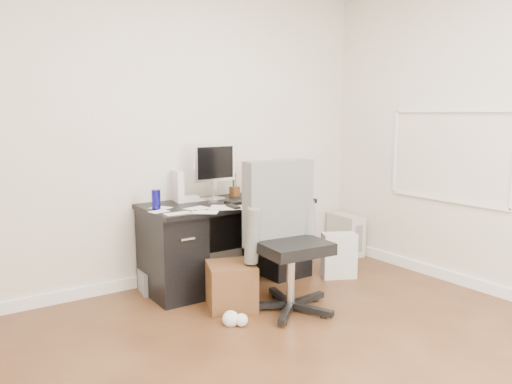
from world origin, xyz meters
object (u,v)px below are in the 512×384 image
Objects in this scene: desk at (228,240)px; wicker_basket at (231,286)px; pc_tower at (346,234)px; office_chair at (291,238)px; lcd_monitor at (214,172)px; keyboard at (246,200)px.

desk reaches higher than wicker_basket.
office_chair is at bearing -143.41° from pc_tower.
lcd_monitor reaches higher than pc_tower.
lcd_monitor is (-0.07, 0.10, 0.61)m from desk.
desk is 3.82× the size of keyboard.
pc_tower is (1.55, 0.08, -0.18)m from desk.
keyboard reaches higher than wicker_basket.
lcd_monitor is at bearing 102.62° from office_chair.
wicker_basket is at bearing -118.55° from desk.
lcd_monitor is at bearing 126.13° from keyboard.
keyboard is (0.20, -0.22, -0.25)m from lcd_monitor.
keyboard is at bearing 45.24° from wicker_basket.
wicker_basket is (-0.22, -0.64, -0.83)m from lcd_monitor.
office_chair is at bearing -101.14° from keyboard.
office_chair is (0.13, -0.94, -0.43)m from lcd_monitor.
office_chair is at bearing -40.06° from wicker_basket.
pc_tower is 1.21× the size of wicker_basket.
lcd_monitor is 0.45× the size of office_chair.
lcd_monitor reaches higher than desk.
keyboard reaches higher than pc_tower.
keyboard is 0.75m from office_chair.
pc_tower is at bearing -2.54° from lcd_monitor.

